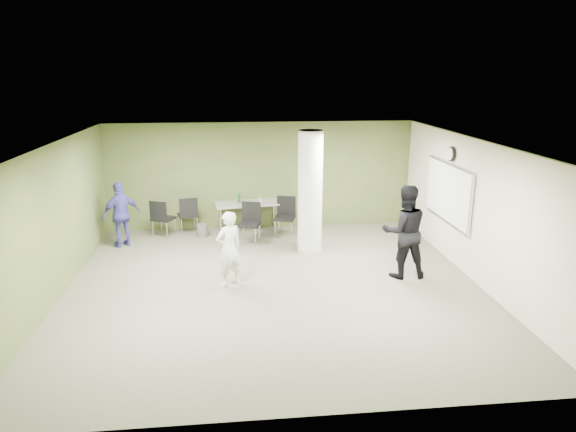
{
  "coord_description": "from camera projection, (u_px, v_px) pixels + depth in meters",
  "views": [
    {
      "loc": [
        -0.71,
        -9.29,
        4.06
      ],
      "look_at": [
        0.38,
        1.0,
        1.13
      ],
      "focal_mm": 32.0,
      "sensor_mm": 36.0,
      "label": 1
    }
  ],
  "objects": [
    {
      "name": "wastebasket",
      "position": [
        202.0,
        230.0,
        13.02
      ],
      "size": [
        0.28,
        0.28,
        0.32
      ],
      "primitive_type": "cylinder",
      "color": "#4C4C4C",
      "rests_on": "floor"
    },
    {
      "name": "ceiling",
      "position": [
        273.0,
        143.0,
        9.31
      ],
      "size": [
        8.0,
        8.0,
        0.0
      ],
      "primitive_type": "plane",
      "rotation": [
        3.14,
        0.0,
        0.0
      ],
      "color": "white",
      "rests_on": "wall_back"
    },
    {
      "name": "column",
      "position": [
        310.0,
        192.0,
        11.7
      ],
      "size": [
        0.56,
        0.56,
        2.8
      ],
      "primitive_type": "cylinder",
      "color": "silver",
      "rests_on": "floor"
    },
    {
      "name": "woman_white",
      "position": [
        229.0,
        249.0,
        9.91
      ],
      "size": [
        0.65,
        0.59,
        1.5
      ],
      "primitive_type": "imported",
      "rotation": [
        0.0,
        0.0,
        3.71
      ],
      "color": "white",
      "rests_on": "floor"
    },
    {
      "name": "wall_clock",
      "position": [
        451.0,
        154.0,
        10.98
      ],
      "size": [
        0.06,
        0.32,
        0.32
      ],
      "color": "black",
      "rests_on": "wall_right_cream"
    },
    {
      "name": "man_blue",
      "position": [
        121.0,
        215.0,
        12.13
      ],
      "size": [
        0.98,
        0.82,
        1.57
      ],
      "primitive_type": "imported",
      "rotation": [
        0.0,
        0.0,
        3.71
      ],
      "color": "#3D3C95",
      "rests_on": "floor"
    },
    {
      "name": "wall_left",
      "position": [
        53.0,
        224.0,
        9.28
      ],
      "size": [
        0.02,
        8.0,
        2.8
      ],
      "primitive_type": "cube",
      "color": "#485729",
      "rests_on": "floor"
    },
    {
      "name": "whiteboard",
      "position": [
        448.0,
        192.0,
        11.21
      ],
      "size": [
        0.05,
        2.3,
        1.3
      ],
      "color": "silver",
      "rests_on": "wall_right_cream"
    },
    {
      "name": "wall_right_cream",
      "position": [
        476.0,
        211.0,
        10.1
      ],
      "size": [
        0.02,
        8.0,
        2.8
      ],
      "primitive_type": "cube",
      "color": "beige",
      "rests_on": "floor"
    },
    {
      "name": "chair_table_left",
      "position": [
        250.0,
        220.0,
        12.46
      ],
      "size": [
        0.62,
        0.62,
        0.99
      ],
      "rotation": [
        0.0,
        0.0,
        -0.3
      ],
      "color": "black",
      "rests_on": "floor"
    },
    {
      "name": "man_black",
      "position": [
        404.0,
        232.0,
        10.29
      ],
      "size": [
        0.95,
        0.75,
        1.91
      ],
      "primitive_type": "imported",
      "rotation": [
        0.0,
        0.0,
        3.12
      ],
      "color": "black",
      "rests_on": "floor"
    },
    {
      "name": "chair_table_right",
      "position": [
        285.0,
        213.0,
        12.98
      ],
      "size": [
        0.62,
        0.62,
        1.0
      ],
      "rotation": [
        0.0,
        0.0,
        -0.28
      ],
      "color": "black",
      "rests_on": "floor"
    },
    {
      "name": "chair_back_left",
      "position": [
        161.0,
        216.0,
        12.82
      ],
      "size": [
        0.64,
        0.64,
        0.97
      ],
      "rotation": [
        0.0,
        0.0,
        2.72
      ],
      "color": "black",
      "rests_on": "floor"
    },
    {
      "name": "folding_table",
      "position": [
        248.0,
        204.0,
        13.22
      ],
      "size": [
        1.76,
        0.97,
        1.04
      ],
      "rotation": [
        0.0,
        0.0,
        0.15
      ],
      "color": "gray",
      "rests_on": "floor"
    },
    {
      "name": "wall_back",
      "position": [
        261.0,
        176.0,
        13.52
      ],
      "size": [
        8.0,
        2.8,
        0.02
      ],
      "primitive_type": "cube",
      "rotation": [
        1.57,
        0.0,
        0.0
      ],
      "color": "#485729",
      "rests_on": "floor"
    },
    {
      "name": "chair_back_right",
      "position": [
        188.0,
        212.0,
        13.13
      ],
      "size": [
        0.58,
        0.58,
        0.97
      ],
      "rotation": [
        0.0,
        0.0,
        3.38
      ],
      "color": "black",
      "rests_on": "floor"
    },
    {
      "name": "floor",
      "position": [
        274.0,
        286.0,
        10.07
      ],
      "size": [
        8.0,
        8.0,
        0.0
      ],
      "primitive_type": "plane",
      "color": "#4B4A3B",
      "rests_on": "ground"
    }
  ]
}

